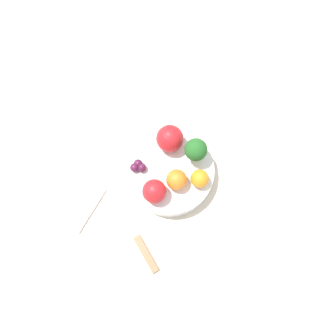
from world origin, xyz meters
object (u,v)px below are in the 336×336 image
Objects in this scene: broccoli at (194,150)px; orange_front at (175,180)px; bowl at (168,172)px; apple_red at (153,191)px; grape_cluster at (137,167)px; napkin at (73,201)px; orange_back at (198,179)px; apple_green at (169,139)px; spoon at (145,254)px.

orange_front is (-0.06, 0.04, -0.01)m from broccoli.
apple_red reaches higher than bowl.
broccoli is at bearing -32.96° from orange_front.
napkin is (-0.07, 0.15, -0.04)m from grape_cluster.
napkin is at bearing 110.08° from broccoli.
bowl is 3.92× the size of apple_red.
orange_back is at bearing -81.70° from napkin.
broccoli reaches higher than apple_green.
bowl is 2.44× the size of spoon.
bowl reaches higher than napkin.
apple_red reaches higher than grape_cluster.
grape_cluster is (-0.03, 0.12, -0.03)m from broccoli.
grape_cluster is 0.17m from napkin.
broccoli is at bearing 8.78° from orange_back.
grape_cluster is at bearing -65.16° from napkin.
bowl is at bearing 27.38° from orange_front.
orange_back is at bearing -36.11° from spoon.
orange_back reaches higher than napkin.
grape_cluster is (0.03, 0.08, -0.01)m from orange_front.
apple_red is at bearing 151.20° from bowl.
broccoli is at bearing -26.01° from spoon.
broccoli is 0.44× the size of napkin.
apple_green is 1.51× the size of orange_back.
broccoli reaches higher than napkin.
orange_back is at bearing -111.64° from bowl.
apple_green is 0.73× the size of spoon.
apple_green reaches higher than napkin.
apple_red is 1.13× the size of orange_front.
grape_cluster reaches higher than napkin.
grape_cluster is at bearing 89.01° from bowl.
broccoli is 0.06m from orange_back.
grape_cluster reaches higher than bowl.
bowl is 1.36× the size of napkin.
apple_green is 0.09m from grape_cluster.
apple_red is 0.12m from apple_green.
orange_front is at bearing 94.79° from orange_back.
spoon is (-0.18, -0.02, -0.04)m from grape_cluster.
spoon is at bearing 172.18° from apple_red.
apple_green reaches higher than spoon.
spoon is (-0.12, 0.02, -0.06)m from apple_red.
orange_front is 0.31× the size of napkin.
apple_red is at bearing 107.71° from orange_back.
spoon is (-0.18, 0.05, -0.02)m from bowl.
napkin is at bearing 55.70° from spoon.
spoon is at bearing -173.53° from grape_cluster.
orange_back is (-0.03, -0.06, 0.04)m from bowl.
broccoli is 0.06m from apple_green.
spoon is (-0.24, 0.05, -0.07)m from apple_green.
apple_green is at bearing -11.39° from spoon.
napkin is (-0.10, 0.27, -0.07)m from broccoli.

